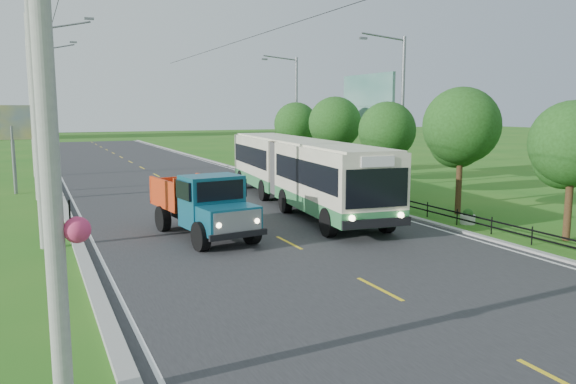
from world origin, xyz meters
TOP-DOWN VIEW (x-y plane):
  - ground at (0.00, 0.00)m, footprint 240.00×240.00m
  - road at (0.00, 20.00)m, footprint 14.00×120.00m
  - curb_left at (-7.20, 20.00)m, footprint 0.40×120.00m
  - curb_right at (7.15, 20.00)m, footprint 0.30×120.00m
  - edge_line_left at (-6.65, 20.00)m, footprint 0.12×120.00m
  - edge_line_right at (6.65, 20.00)m, footprint 0.12×120.00m
  - centre_dash at (0.00, 0.00)m, footprint 0.12×2.20m
  - railing_right at (8.00, 14.00)m, footprint 0.04×40.00m
  - pole_nearest at (-8.24, -3.00)m, footprint 3.51×0.44m
  - pole_near at (-8.26, 9.00)m, footprint 3.51×0.32m
  - pole_mid at (-8.26, 21.00)m, footprint 3.51×0.32m
  - pole_far at (-8.26, 33.00)m, footprint 3.51×0.32m
  - tree_second at (9.86, 2.14)m, footprint 3.18×3.26m
  - tree_third at (9.86, 8.14)m, footprint 3.60×3.62m
  - tree_fourth at (9.86, 14.14)m, footprint 3.24×3.31m
  - tree_fifth at (9.86, 20.14)m, footprint 3.48×3.52m
  - tree_back at (9.86, 26.14)m, footprint 3.30×3.36m
  - streetlight_mid at (10.64, 14.00)m, footprint 3.02×0.20m
  - streetlight_far at (10.64, 28.00)m, footprint 3.02×0.20m
  - planter_near at (8.60, 6.00)m, footprint 0.64×0.64m
  - planter_mid at (8.60, 14.00)m, footprint 0.64×0.64m
  - planter_far at (8.60, 22.00)m, footprint 0.64×0.64m
  - billboard_left at (-9.50, 24.00)m, footprint 3.00×0.20m
  - billboard_right at (12.30, 20.00)m, footprint 0.24×6.00m
  - bus at (3.89, 13.17)m, footprint 4.71×17.51m
  - dump_truck at (-2.58, 8.38)m, footprint 3.00×6.19m

SIDE VIEW (x-z plane):
  - ground at x=0.00m, z-range 0.00..0.00m
  - road at x=0.00m, z-range 0.00..0.02m
  - edge_line_left at x=-6.65m, z-range 0.02..0.02m
  - edge_line_right at x=6.65m, z-range 0.02..0.02m
  - centre_dash at x=0.00m, z-range 0.02..0.02m
  - curb_right at x=7.15m, z-range 0.00..0.10m
  - curb_left at x=-7.20m, z-range 0.00..0.15m
  - planter_near at x=8.60m, z-range -0.05..0.62m
  - planter_mid at x=8.60m, z-range -0.05..0.62m
  - planter_far at x=8.60m, z-range -0.05..0.62m
  - railing_right at x=8.00m, z-range 0.00..0.60m
  - dump_truck at x=-2.58m, z-range 0.17..2.67m
  - bus at x=3.89m, z-range 0.34..3.68m
  - tree_second at x=9.86m, z-range 0.87..6.17m
  - tree_fourth at x=9.86m, z-range 0.89..6.29m
  - tree_back at x=9.86m, z-range 0.90..6.40m
  - tree_fifth at x=9.86m, z-range 0.95..6.75m
  - billboard_left at x=-9.50m, z-range 1.27..6.47m
  - tree_third at x=9.86m, z-range 0.99..6.99m
  - streetlight_mid at x=10.64m, z-range 0.37..9.44m
  - streetlight_far at x=10.64m, z-range 0.37..9.44m
  - pole_nearest at x=-8.24m, z-range -0.06..9.94m
  - pole_near at x=-8.26m, z-range 0.09..10.09m
  - pole_mid at x=-8.26m, z-range 0.09..10.09m
  - pole_far at x=-8.26m, z-range 0.09..10.09m
  - billboard_right at x=12.30m, z-range 1.69..8.99m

